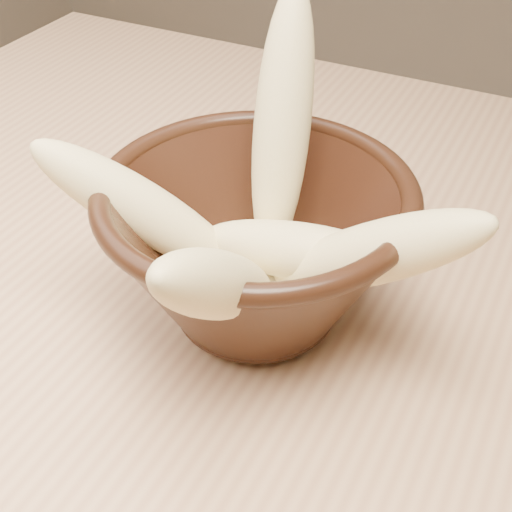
{
  "coord_description": "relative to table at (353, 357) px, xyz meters",
  "views": [
    {
      "loc": [
        0.12,
        -0.42,
        1.12
      ],
      "look_at": [
        -0.06,
        -0.07,
        0.81
      ],
      "focal_mm": 50.0,
      "sensor_mm": 36.0,
      "label": 1
    }
  ],
  "objects": [
    {
      "name": "banana_across",
      "position": [
        -0.03,
        -0.06,
        0.15
      ],
      "size": [
        0.16,
        0.06,
        0.05
      ],
      "primitive_type": "ellipsoid",
      "rotation": [
        1.5,
        0.0,
        1.7
      ],
      "color": "#EBD28B",
      "rests_on": "bowl"
    },
    {
      "name": "banana_left",
      "position": [
        -0.13,
        -0.1,
        0.17
      ],
      "size": [
        0.16,
        0.1,
        0.13
      ],
      "primitive_type": "ellipsoid",
      "rotation": [
        0.93,
        0.0,
        -1.14
      ],
      "color": "#EBD28B",
      "rests_on": "bowl"
    },
    {
      "name": "milk_puddle",
      "position": [
        -0.06,
        -0.07,
        0.12
      ],
      "size": [
        0.12,
        0.12,
        0.02
      ],
      "primitive_type": "cylinder",
      "color": "#F4E9C5",
      "rests_on": "bowl"
    },
    {
      "name": "banana_front",
      "position": [
        -0.04,
        -0.15,
        0.18
      ],
      "size": [
        0.06,
        0.17,
        0.15
      ],
      "primitive_type": "ellipsoid",
      "rotation": [
        0.85,
        0.0,
        0.11
      ],
      "color": "#EBD28B",
      "rests_on": "bowl"
    },
    {
      "name": "banana_right",
      "position": [
        0.03,
        -0.07,
        0.17
      ],
      "size": [
        0.16,
        0.05,
        0.13
      ],
      "primitive_type": "ellipsoid",
      "rotation": [
        0.94,
        0.0,
        1.49
      ],
      "color": "#EBD28B",
      "rests_on": "bowl"
    },
    {
      "name": "table",
      "position": [
        0.0,
        0.0,
        0.0
      ],
      "size": [
        1.2,
        0.8,
        0.75
      ],
      "color": "tan",
      "rests_on": "ground"
    },
    {
      "name": "bowl",
      "position": [
        -0.06,
        -0.07,
        0.15
      ],
      "size": [
        0.22,
        0.22,
        0.12
      ],
      "rotation": [
        0.0,
        0.0,
        -0.22
      ],
      "color": "black",
      "rests_on": "table"
    },
    {
      "name": "banana_upright",
      "position": [
        -0.07,
        -0.01,
        0.21
      ],
      "size": [
        0.06,
        0.11,
        0.19
      ],
      "primitive_type": "ellipsoid",
      "rotation": [
        0.37,
        0.0,
        3.37
      ],
      "color": "#EBD28B",
      "rests_on": "bowl"
    }
  ]
}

